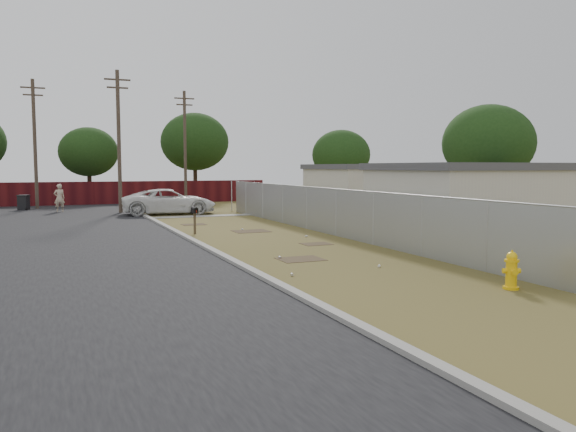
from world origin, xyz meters
name	(u,v)px	position (x,y,z in m)	size (l,w,h in m)	color
ground	(268,239)	(0.00, 0.00, 0.00)	(120.00, 120.00, 0.00)	brown
street	(81,227)	(-6.76, 8.05, 0.02)	(15.10, 60.00, 0.12)	black
chainlink_fence	(326,215)	(3.12, 1.03, 0.80)	(0.10, 27.06, 2.02)	#9A9DA2
privacy_fence	(80,193)	(-6.00, 25.00, 0.90)	(30.00, 0.12, 1.80)	#4B1013
utility_poles	(116,142)	(-3.67, 20.67, 4.69)	(12.60, 8.24, 9.00)	brown
houses	(420,193)	(9.70, 3.13, 1.56)	(9.30, 17.24, 3.10)	beige
horizon_trees	(172,145)	(0.84, 23.56, 4.63)	(33.32, 31.94, 7.78)	#352318
fire_hydrant	(512,271)	(2.08, -10.97, 0.44)	(0.49, 0.49, 0.95)	yellow
mailbox	(195,213)	(-2.29, 3.03, 0.94)	(0.21, 0.52, 1.19)	brown
pickup_truck	(169,202)	(-1.33, 13.75, 0.79)	(2.63, 5.70, 1.58)	white
pedestrian	(59,198)	(-7.59, 18.20, 0.92)	(0.67, 0.44, 1.84)	tan
trash_bin	(24,202)	(-9.83, 21.03, 0.53)	(0.88, 0.94, 1.04)	black
scattered_litter	(294,249)	(-0.18, -3.08, 0.04)	(3.98, 11.20, 0.07)	silver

